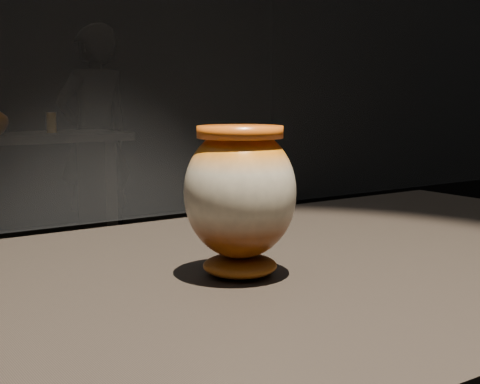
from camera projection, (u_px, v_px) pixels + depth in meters
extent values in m
cube|color=black|center=(128.00, 311.00, 0.82)|extent=(2.00, 0.80, 0.05)
ellipsoid|color=#682C09|center=(240.00, 265.00, 0.89)|extent=(0.11, 0.11, 0.03)
ellipsoid|color=beige|center=(240.00, 193.00, 0.88)|extent=(0.16, 0.16, 0.17)
cylinder|color=orange|center=(240.00, 132.00, 0.87)|extent=(0.12, 0.12, 0.02)
cube|color=black|center=(97.00, 201.00, 4.57)|extent=(0.08, 0.50, 0.85)
cylinder|color=#865C13|center=(52.00, 122.00, 4.33)|extent=(0.06, 0.06, 0.13)
imported|color=black|center=(95.00, 137.00, 5.00)|extent=(0.66, 0.48, 1.66)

